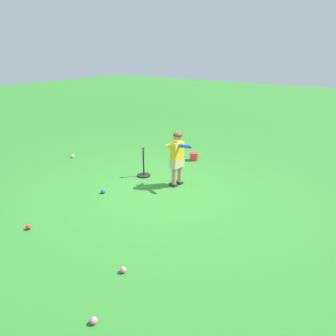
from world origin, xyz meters
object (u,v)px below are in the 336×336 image
object	(u,v)px
child_batter	(177,154)
play_ball_behind_batter	(103,191)
play_ball_near_batter	(73,156)
play_ball_midfield	(123,270)
toy_bucket	(194,156)
play_ball_by_bucket	(28,227)
play_ball_far_left	(94,321)
batting_tee	(144,171)

from	to	relation	value
child_batter	play_ball_behind_batter	distance (m)	1.56
child_batter	play_ball_near_batter	bearing A→B (deg)	1.60
play_ball_near_batter	play_ball_midfield	bearing A→B (deg)	148.22
play_ball_near_batter	play_ball_midfield	xyz separation A→B (m)	(-4.02, 2.49, 0.00)
toy_bucket	child_batter	bearing A→B (deg)	109.01
play_ball_near_batter	toy_bucket	bearing A→B (deg)	-148.04
child_batter	play_ball_behind_batter	bearing A→B (deg)	51.21
play_ball_behind_batter	play_ball_by_bucket	size ratio (longest dim) A/B	1.06
play_ball_near_batter	child_batter	bearing A→B (deg)	-178.40
play_ball_behind_batter	play_ball_near_batter	bearing A→B (deg)	-25.71
toy_bucket	play_ball_behind_batter	bearing A→B (deg)	81.62
play_ball_by_bucket	toy_bucket	bearing A→B (deg)	-94.88
play_ball_far_left	toy_bucket	size ratio (longest dim) A/B	0.34
play_ball_midfield	batting_tee	size ratio (longest dim) A/B	0.12
play_ball_by_bucket	toy_bucket	distance (m)	4.19
play_ball_far_left	batting_tee	distance (m)	3.92
play_ball_far_left	play_ball_near_batter	bearing A→B (deg)	-36.81
play_ball_midfield	play_ball_behind_batter	world-z (taller)	play_ball_behind_batter
child_batter	play_ball_behind_batter	world-z (taller)	child_batter
play_ball_far_left	play_ball_by_bucket	size ratio (longest dim) A/B	0.97
child_batter	toy_bucket	size ratio (longest dim) A/B	5.00
play_ball_behind_batter	play_ball_by_bucket	distance (m)	1.55
child_batter	play_ball_midfield	size ratio (longest dim) A/B	14.09
batting_tee	child_batter	bearing A→B (deg)	-179.42
child_batter	play_ball_near_batter	size ratio (longest dim) A/B	14.13
child_batter	toy_bucket	bearing A→B (deg)	-70.99
child_batter	play_ball_by_bucket	distance (m)	2.88
play_ball_behind_batter	batting_tee	distance (m)	1.12
child_batter	batting_tee	bearing A→B (deg)	0.58
play_ball_near_batter	toy_bucket	size ratio (longest dim) A/B	0.35
play_ball_by_bucket	batting_tee	bearing A→B (deg)	-90.69
play_ball_far_left	play_ball_near_batter	distance (m)	5.39
play_ball_behind_batter	batting_tee	bearing A→B (deg)	-93.20
play_ball_behind_batter	toy_bucket	xyz separation A→B (m)	(-0.39, -2.62, 0.06)
child_batter	play_ball_midfield	distance (m)	2.82
play_ball_by_bucket	play_ball_midfield	bearing A→B (deg)	-177.03
play_ball_midfield	play_ball_by_bucket	xyz separation A→B (m)	(1.84, 0.10, 0.00)
child_batter	play_ball_far_left	xyz separation A→B (m)	(-1.26, 3.32, -0.61)
play_ball_behind_batter	play_ball_by_bucket	bearing A→B (deg)	91.11
play_ball_by_bucket	toy_bucket	xyz separation A→B (m)	(-0.36, -4.17, 0.06)
play_ball_far_left	play_ball_by_bucket	xyz separation A→B (m)	(2.13, -0.64, 0.00)
play_ball_far_left	play_ball_near_batter	size ratio (longest dim) A/B	0.97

